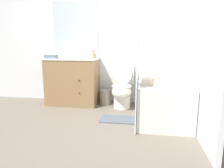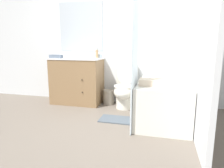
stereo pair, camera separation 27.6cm
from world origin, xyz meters
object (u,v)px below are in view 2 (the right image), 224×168
Objects in this scene: soap_dispenser at (97,54)px; hand_towel_folded at (56,56)px; bath_mat at (119,120)px; toilet at (125,88)px; tissue_box at (98,56)px; sink_faucet at (80,55)px; bathtub at (163,99)px; bath_towel_folded at (153,82)px; wastebasket at (109,97)px; vanity_cabinet at (77,80)px.

soap_dispenser is 0.75m from hand_towel_folded.
soap_dispenser reaches higher than bath_mat.
toilet is 6.76× the size of tissue_box.
sink_faucet reaches higher than toilet.
bathtub is 1.51m from tissue_box.
bathtub is 0.53m from bath_towel_folded.
toilet is at bearing 4.22° from hand_towel_folded.
wastebasket is at bearing -23.33° from tissue_box.
toilet reaches higher than wastebasket.
bath_mat is at bearing -54.73° from tissue_box.
bathtub is at bearing -15.51° from vanity_cabinet.
bathtub is at bearing -26.39° from wastebasket.
bath_towel_folded is (1.80, -0.67, -0.28)m from hand_towel_folded.
hand_towel_folded is (-0.72, -0.22, -0.05)m from soap_dispenser.
wastebasket is (0.61, 0.05, -0.31)m from vanity_cabinet.
vanity_cabinet is at bearing 175.74° from toilet.
bath_mat is (-0.62, -0.27, -0.28)m from bathtub.
hand_towel_folded is at bearing 157.20° from bath_mat.
hand_towel_folded is (-1.94, 0.28, 0.61)m from bathtub.
soap_dispenser is (-1.22, 0.50, 0.66)m from bathtub.
wastebasket is 0.85m from soap_dispenser.
bathtub is 1.12m from wastebasket.
sink_faucet is 0.17× the size of toilet.
soap_dispenser is 1.44m from bath_towel_folded.
vanity_cabinet reaches higher than toilet.
soap_dispenser is at bearing -80.71° from tissue_box.
hand_towel_folded is 1.94m from bath_towel_folded.
tissue_box is 0.21× the size of bath_mat.
bathtub is 1.48m from soap_dispenser.
wastebasket is at bearing -12.78° from sink_faucet.
bathtub is 3.91× the size of bath_towel_folded.
hand_towel_folded reaches higher than vanity_cabinet.
soap_dispenser is (0.39, 0.06, 0.51)m from vanity_cabinet.
bath_towel_folded is (1.47, -0.83, 0.17)m from vanity_cabinet.
wastebasket is at bearing 153.61° from bathtub.
vanity_cabinet is 5.36× the size of soap_dispenser.
bath_mat is at bearing -86.53° from toilet.
bath_mat is at bearing -63.97° from wastebasket.
sink_faucet is at bearing 158.52° from bathtub.
bathtub reaches higher than wastebasket.
soap_dispenser is (0.02, -0.10, 0.04)m from tissue_box.
tissue_box is at bearing 138.11° from bath_towel_folded.
bath_mat is at bearing 166.49° from bath_towel_folded.
soap_dispenser is at bearing 17.08° from hand_towel_folded.
sink_faucet is 0.99m from wastebasket.
bath_mat is (0.99, -0.90, -0.90)m from sink_faucet.
vanity_cabinet is 3.45× the size of wastebasket.
wastebasket is 0.86m from bath_mat.
sink_faucet is at bearing 46.95° from hand_towel_folded.
wastebasket reaches higher than bath_mat.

